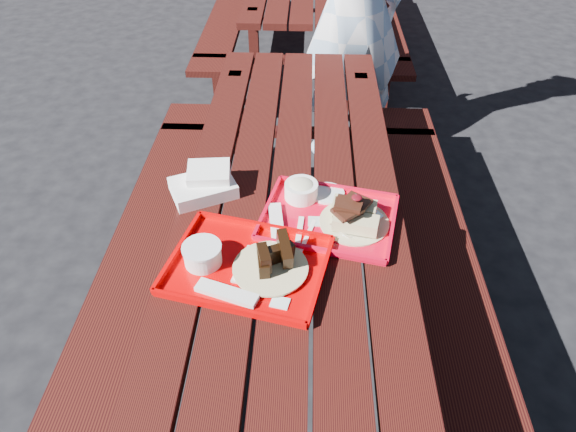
{
  "coord_description": "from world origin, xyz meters",
  "views": [
    {
      "loc": [
        0.05,
        -1.32,
        1.84
      ],
      "look_at": [
        0.0,
        -0.15,
        0.82
      ],
      "focal_mm": 32.0,
      "sensor_mm": 36.0,
      "label": 1
    }
  ],
  "objects_px": {
    "near_tray": "(330,210)",
    "person": "(354,8)",
    "picnic_table_near": "(290,243)",
    "far_tray": "(244,264)"
  },
  "relations": [
    {
      "from": "picnic_table_near",
      "to": "near_tray",
      "type": "bearing_deg",
      "value": -27.78
    },
    {
      "from": "person",
      "to": "far_tray",
      "type": "bearing_deg",
      "value": 54.53
    },
    {
      "from": "picnic_table_near",
      "to": "person",
      "type": "xyz_separation_m",
      "value": [
        0.28,
        1.47,
        0.33
      ]
    },
    {
      "from": "picnic_table_near",
      "to": "near_tray",
      "type": "relative_size",
      "value": 5.09
    },
    {
      "from": "near_tray",
      "to": "far_tray",
      "type": "distance_m",
      "value": 0.35
    },
    {
      "from": "near_tray",
      "to": "far_tray",
      "type": "xyz_separation_m",
      "value": [
        -0.25,
        -0.24,
        -0.01
      ]
    },
    {
      "from": "picnic_table_near",
      "to": "far_tray",
      "type": "relative_size",
      "value": 4.73
    },
    {
      "from": "near_tray",
      "to": "person",
      "type": "relative_size",
      "value": 0.27
    },
    {
      "from": "far_tray",
      "to": "person",
      "type": "relative_size",
      "value": 0.29
    },
    {
      "from": "near_tray",
      "to": "person",
      "type": "bearing_deg",
      "value": 84.28
    }
  ]
}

